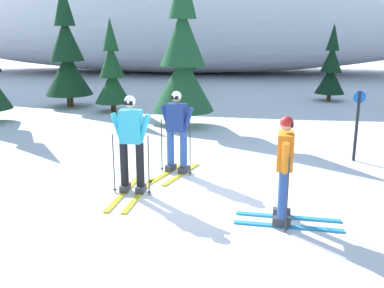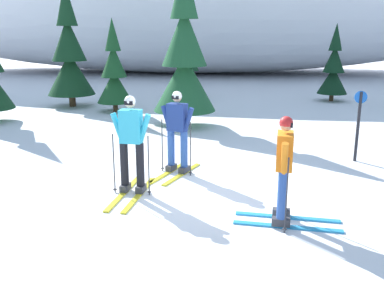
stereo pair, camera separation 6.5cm
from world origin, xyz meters
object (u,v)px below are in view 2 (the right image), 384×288
at_px(skier_orange_jacket, 284,168).
at_px(pine_tree_right, 334,69).
at_px(pine_tree_center_left, 114,73).
at_px(pine_tree_center_right, 184,59).
at_px(skier_navy_jacket, 177,131).
at_px(skier_cyan_jacket, 131,144).
at_px(pine_tree_center, 189,68).
at_px(trail_marker_post, 358,122).
at_px(pine_tree_left, 69,56).

distance_m(skier_orange_jacket, pine_tree_right, 12.87).
distance_m(pine_tree_center_left, pine_tree_center_right, 3.69).
bearing_deg(skier_navy_jacket, skier_cyan_jacket, -117.72).
distance_m(skier_orange_jacket, pine_tree_center_right, 7.40).
relative_size(skier_orange_jacket, pine_tree_center_right, 0.34).
xyz_separation_m(pine_tree_center_left, pine_tree_center, (2.32, 3.81, -0.10)).
height_order(pine_tree_center, trail_marker_post, pine_tree_center).
relative_size(pine_tree_center_left, trail_marker_post, 2.06).
xyz_separation_m(skier_orange_jacket, skier_cyan_jacket, (-2.64, 1.03, 0.05)).
xyz_separation_m(skier_navy_jacket, pine_tree_center_right, (-0.41, 4.62, 1.17)).
distance_m(skier_cyan_jacket, pine_tree_left, 10.16).
xyz_separation_m(skier_cyan_jacket, pine_tree_left, (-4.58, 9.01, 1.01)).
distance_m(pine_tree_center_left, pine_tree_right, 9.06).
xyz_separation_m(skier_navy_jacket, trail_marker_post, (3.97, 1.27, 0.01)).
height_order(skier_navy_jacket, trail_marker_post, skier_navy_jacket).
bearing_deg(pine_tree_center_right, skier_navy_jacket, -84.94).
relative_size(pine_tree_left, trail_marker_post, 2.88).
height_order(pine_tree_right, trail_marker_post, pine_tree_right).
bearing_deg(skier_cyan_jacket, pine_tree_center_left, 107.74).
relative_size(skier_navy_jacket, trail_marker_post, 1.07).
height_order(skier_navy_jacket, pine_tree_center_left, pine_tree_center_left).
relative_size(pine_tree_center_left, pine_tree_center, 1.08).
relative_size(skier_orange_jacket, pine_tree_right, 0.53).
bearing_deg(skier_navy_jacket, pine_tree_center, 95.07).
distance_m(pine_tree_right, trail_marker_post, 8.98).
distance_m(skier_orange_jacket, skier_cyan_jacket, 2.83).
relative_size(skier_orange_jacket, pine_tree_left, 0.36).
relative_size(skier_orange_jacket, pine_tree_center_left, 0.51).
distance_m(skier_orange_jacket, pine_tree_center, 13.29).
height_order(pine_tree_center, pine_tree_center_right, pine_tree_center_right).
relative_size(pine_tree_left, pine_tree_center_right, 0.94).
height_order(skier_orange_jacket, pine_tree_center, pine_tree_center).
bearing_deg(skier_navy_jacket, pine_tree_center_left, 115.46).
xyz_separation_m(skier_cyan_jacket, trail_marker_post, (4.64, 2.54, -0.03)).
distance_m(skier_cyan_jacket, pine_tree_center_left, 8.54).
distance_m(pine_tree_center, trail_marker_post, 10.61).
bearing_deg(skier_orange_jacket, trail_marker_post, 60.78).
relative_size(pine_tree_center, trail_marker_post, 1.91).
bearing_deg(skier_orange_jacket, pine_tree_right, 75.63).
relative_size(skier_orange_jacket, skier_navy_jacket, 0.98).
bearing_deg(pine_tree_left, skier_orange_jacket, -54.27).
xyz_separation_m(skier_cyan_jacket, pine_tree_center_right, (0.26, 5.88, 1.13)).
bearing_deg(skier_cyan_jacket, skier_navy_jacket, 62.28).
bearing_deg(skier_cyan_jacket, skier_orange_jacket, -21.29).
xyz_separation_m(pine_tree_center_left, pine_tree_center_right, (2.85, -2.24, 0.68)).
bearing_deg(trail_marker_post, pine_tree_center_right, 142.66).
relative_size(pine_tree_center_left, pine_tree_right, 1.05).
bearing_deg(pine_tree_right, pine_tree_center, 175.36).
bearing_deg(trail_marker_post, skier_cyan_jacket, -151.29).
bearing_deg(skier_cyan_jacket, pine_tree_right, 62.96).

